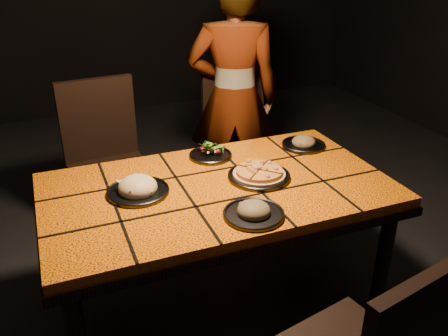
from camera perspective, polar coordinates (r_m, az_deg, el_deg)
name	(u,v)px	position (r m, az deg, el deg)	size (l,w,h in m)	color
room_shell	(217,19)	(1.98, -0.88, 17.51)	(6.04, 7.04, 3.08)	black
dining_table	(218,200)	(2.25, -0.74, -3.84)	(1.62, 0.92, 0.75)	orange
chair_far_left	(106,153)	(3.03, -14.04, 1.79)	(0.51, 0.51, 1.03)	black
chair_far_right	(238,131)	(3.33, 1.74, 4.49)	(0.47, 0.47, 1.00)	black
diner	(234,99)	(3.17, 1.16, 8.35)	(0.61, 0.40, 1.66)	brown
plate_pizza	(259,174)	(2.28, 4.24, -0.78)	(0.36, 0.36, 0.04)	#35363A
plate_pasta	(138,188)	(2.17, -10.32, -2.43)	(0.28, 0.28, 0.09)	#35363A
plate_salad	(210,153)	(2.49, -1.64, 1.87)	(0.23, 0.23, 0.07)	#35363A
plate_mushroom_a	(254,211)	(1.97, 3.60, -5.21)	(0.26, 0.26, 0.08)	#35363A
plate_mushroom_b	(304,143)	(2.66, 9.56, 3.00)	(0.24, 0.24, 0.08)	#35363A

